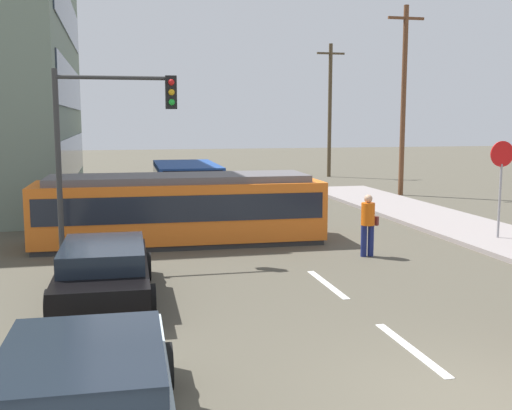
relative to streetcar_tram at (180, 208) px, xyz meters
The scene contains 15 objects.
ground_plane 3.24m from the streetcar_tram, 28.23° to the right, with size 120.00×120.00×0.00m, color #4F4A3D.
lane_stripe_1 9.89m from the streetcar_tram, 74.04° to the right, with size 0.16×2.40×0.01m, color silver.
lane_stripe_2 6.17m from the streetcar_tram, 63.63° to the right, with size 0.16×2.40×0.01m, color silver.
lane_stripe_3 6.66m from the streetcar_tram, 65.75° to the left, with size 0.16×2.40×0.01m, color silver.
lane_stripe_4 12.35m from the streetcar_tram, 77.31° to the left, with size 0.16×2.40×0.01m, color silver.
streetcar_tram is the anchor object (origin of this frame).
city_bus 7.63m from the streetcar_tram, 81.93° to the left, with size 2.64×5.41×1.82m.
pedestrian_crossing 5.57m from the streetcar_tram, 32.30° to the right, with size 0.50×0.36×1.67m.
parked_sedan_near 11.58m from the streetcar_tram, 101.16° to the right, with size 2.20×4.31×1.19m.
parked_sedan_mid 5.98m from the streetcar_tram, 110.74° to the right, with size 2.03×4.61×1.19m.
parked_sedan_far 4.90m from the streetcar_tram, 125.77° to the left, with size 2.00×4.63×1.19m.
stop_sign 9.58m from the streetcar_tram, 12.33° to the right, with size 0.76×0.07×2.88m.
traffic_light_mast 3.73m from the streetcar_tram, 133.99° to the right, with size 3.04×0.33×4.88m.
utility_pole_mid 15.41m from the streetcar_tram, 38.69° to the left, with size 1.80×0.24×8.95m.
utility_pole_far 22.78m from the streetcar_tram, 59.14° to the left, with size 1.80×0.24×8.35m.
Camera 1 is at (-4.53, -6.68, 3.64)m, focal length 43.32 mm.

